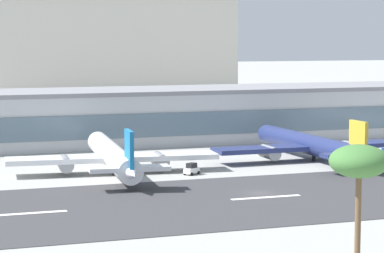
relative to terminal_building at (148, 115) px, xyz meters
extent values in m
plane|color=#9E9E99|center=(-1.58, -72.08, -6.59)|extent=(1400.00, 1400.00, 0.00)
cube|color=#38383A|center=(-1.58, -75.97, -6.55)|extent=(800.00, 40.36, 0.08)
cube|color=white|center=(-40.48, -75.97, -6.51)|extent=(12.00, 1.20, 0.01)
cube|color=white|center=(-2.20, -75.97, -6.51)|extent=(12.00, 1.20, 0.01)
cube|color=#B7BABC|center=(0.00, 0.06, -0.50)|extent=(160.90, 24.56, 12.18)
cube|color=slate|center=(0.00, -12.37, -1.11)|extent=(156.07, 0.30, 5.48)
cube|color=gray|center=(0.00, 0.06, 6.09)|extent=(162.51, 24.81, 1.00)
cube|color=beige|center=(17.79, 137.81, 16.80)|extent=(108.69, 38.22, 46.79)
cylinder|color=silver|center=(-19.52, -43.02, -3.24)|extent=(8.42, 43.54, 4.33)
sphere|color=silver|center=(-17.47, -21.46, -3.24)|extent=(4.12, 4.12, 4.12)
cone|color=silver|center=(-21.57, -64.59, -3.24)|extent=(4.62, 8.13, 3.90)
cube|color=silver|center=(-19.60, -43.89, -3.67)|extent=(40.54, 10.27, 0.95)
cylinder|color=gray|center=(-10.62, -44.74, -4.43)|extent=(3.38, 6.31, 2.82)
cylinder|color=gray|center=(-28.58, -43.03, -4.43)|extent=(3.38, 6.31, 2.82)
cube|color=silver|center=(-21.41, -62.86, -2.80)|extent=(13.91, 4.85, 0.76)
cube|color=#1975B2|center=(-21.41, -62.86, 0.23)|extent=(1.24, 5.89, 6.93)
cylinder|color=black|center=(-19.73, -45.18, -6.00)|extent=(0.78, 0.78, 1.19)
cylinder|color=navy|center=(23.75, -40.07, -3.31)|extent=(4.99, 42.40, 4.23)
sphere|color=navy|center=(23.37, -18.90, -3.31)|extent=(4.02, 4.02, 4.02)
cone|color=navy|center=(24.13, -61.23, -3.31)|extent=(3.95, 7.69, 3.81)
cube|color=navy|center=(23.76, -40.91, -3.74)|extent=(43.14, 7.12, 0.93)
cylinder|color=gray|center=(33.44, -40.74, -4.48)|extent=(2.86, 5.98, 2.75)
cylinder|color=gray|center=(14.08, -41.09, -4.48)|extent=(2.86, 5.98, 2.75)
cube|color=navy|center=(24.10, -59.54, -2.89)|extent=(14.69, 3.75, 0.75)
cube|color=gold|center=(24.10, -59.54, 0.07)|extent=(0.78, 5.73, 6.77)
cylinder|color=black|center=(23.79, -42.18, -6.01)|extent=(0.76, 0.76, 1.16)
cube|color=white|center=(-6.00, -50.24, -5.79)|extent=(3.53, 3.17, 1.00)
cube|color=black|center=(-6.00, -50.24, -4.84)|extent=(2.31, 2.16, 0.90)
cylinder|color=black|center=(-4.62, -50.23, -6.29)|extent=(0.65, 0.58, 0.60)
cylinder|color=black|center=(-5.56, -48.94, -6.29)|extent=(0.65, 0.58, 0.60)
cylinder|color=black|center=(-6.44, -51.55, -6.29)|extent=(0.65, 0.58, 0.60)
cylinder|color=black|center=(-7.37, -50.25, -6.29)|extent=(0.65, 0.58, 0.60)
cylinder|color=black|center=(34.05, -51.76, -6.14)|extent=(0.78, 0.88, 0.90)
cylinder|color=brown|center=(-11.98, -121.56, -0.19)|extent=(0.64, 0.64, 12.81)
ellipsoid|color=#427538|center=(-11.98, -121.56, 6.22)|extent=(6.37, 6.37, 3.51)
camera|label=1|loc=(-57.20, -198.70, 19.18)|focal=79.05mm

